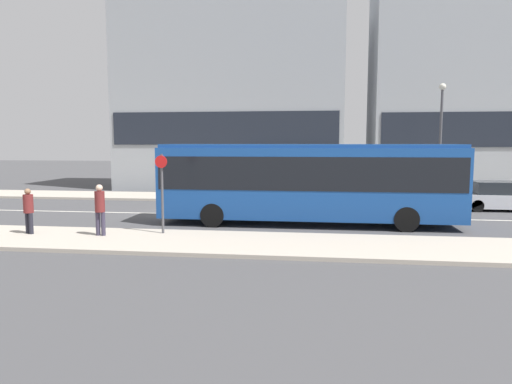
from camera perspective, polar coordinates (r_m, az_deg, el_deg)
ground_plane at (r=22.04m, az=-9.45°, el=-2.71°), size 120.00×120.00×0.00m
sidewalk_near at (r=16.25m, az=-15.89°, el=-5.81°), size 44.00×3.50×0.13m
sidewalk_far at (r=28.01m, az=-5.75°, el=-0.63°), size 44.00×3.50×0.13m
lane_centerline at (r=22.04m, az=-9.45°, el=-2.70°), size 41.80×0.16×0.01m
apartment_block_left_tower at (r=34.50m, az=-3.06°, el=13.70°), size 16.04×6.70×15.79m
apartment_block_right_tower at (r=35.49m, az=27.78°, el=12.37°), size 16.28×5.71×15.27m
city_bus at (r=18.85m, az=6.45°, el=1.68°), size 12.18×2.48×3.32m
parked_car_0 at (r=25.92m, az=28.15°, el=-0.54°), size 4.33×1.79×1.44m
pedestrian_near_stop at (r=18.16m, az=-26.56°, el=-1.83°), size 0.34×0.34×1.63m
pedestrian_down_pavement at (r=16.83m, az=-18.93°, el=-1.72°), size 0.35×0.34×1.80m
bus_stop_sign at (r=16.59m, az=-11.67°, el=0.56°), size 0.44×0.12×2.85m
street_lamp at (r=27.07m, az=22.10°, el=7.25°), size 0.36×0.36×6.44m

